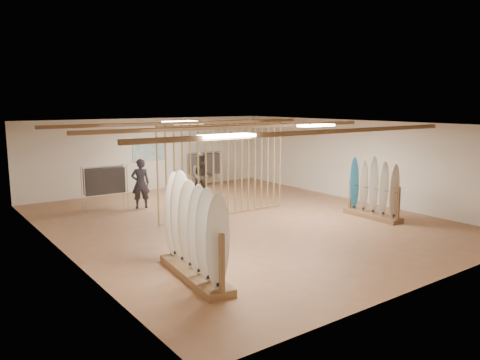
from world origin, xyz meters
TOP-DOWN VIEW (x-y plane):
  - floor at (0.00, 0.00)m, footprint 12.00×12.00m
  - ceiling at (0.00, 0.00)m, footprint 12.00×12.00m
  - wall_back at (0.00, 6.00)m, footprint 12.00×0.00m
  - wall_front at (0.00, -6.00)m, footprint 12.00×0.00m
  - wall_left at (-5.00, 0.00)m, footprint 0.00×12.00m
  - wall_right at (5.00, 0.00)m, footprint 0.00×12.00m
  - ceiling_slats at (0.00, 0.00)m, footprint 9.50×6.12m
  - light_panels at (0.00, 0.00)m, footprint 1.20×0.35m
  - bamboo_partition at (0.00, 0.80)m, footprint 4.45×0.05m
  - poster at (0.00, 5.98)m, footprint 1.40×0.03m
  - rack_left at (-3.36, -3.12)m, footprint 0.83×2.50m
  - rack_right at (3.40, -2.04)m, footprint 0.51×1.86m
  - clothing_rack_a at (-2.66, 3.67)m, footprint 1.35×0.39m
  - clothing_rack_b at (2.07, 5.26)m, footprint 1.35×0.56m
  - shopper_a at (-1.63, 3.23)m, footprint 0.76×0.61m
  - shopper_b at (0.64, 3.15)m, footprint 1.14×1.06m

SIDE VIEW (x-z plane):
  - floor at x=0.00m, z-range 0.00..0.00m
  - rack_right at x=3.40m, z-range -0.28..1.49m
  - rack_left at x=-3.36m, z-range -0.31..1.67m
  - shopper_a at x=-1.63m, z-range 0.00..1.83m
  - clothing_rack_a at x=-2.66m, z-range 0.22..1.66m
  - shopper_b at x=0.64m, z-range 0.00..1.88m
  - clothing_rack_b at x=2.07m, z-range 0.22..1.69m
  - bamboo_partition at x=0.00m, z-range 0.01..2.79m
  - wall_back at x=0.00m, z-range -4.60..7.40m
  - wall_front at x=0.00m, z-range -4.60..7.40m
  - wall_left at x=-5.00m, z-range -4.60..7.40m
  - wall_right at x=5.00m, z-range -4.60..7.40m
  - poster at x=0.00m, z-range 1.15..2.05m
  - ceiling_slats at x=0.00m, z-range 2.67..2.77m
  - light_panels at x=0.00m, z-range 2.71..2.77m
  - ceiling at x=0.00m, z-range 2.80..2.80m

